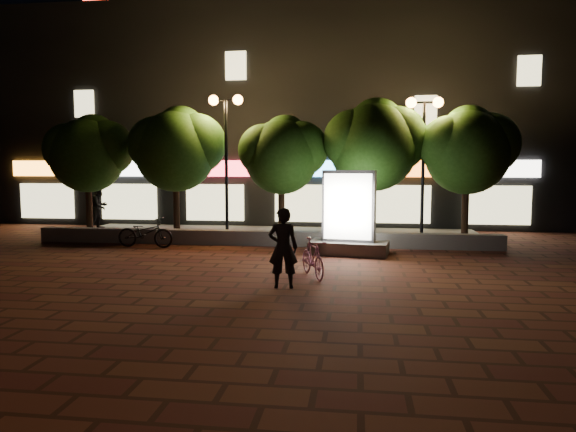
% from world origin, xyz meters
% --- Properties ---
extents(ground, '(80.00, 80.00, 0.00)m').
position_xyz_m(ground, '(0.00, 0.00, 0.00)').
color(ground, '#512819').
rests_on(ground, ground).
extents(retaining_wall, '(16.00, 0.45, 0.50)m').
position_xyz_m(retaining_wall, '(0.00, 4.00, 0.25)').
color(retaining_wall, slate).
rests_on(retaining_wall, ground).
extents(sidewalk, '(16.00, 5.00, 0.08)m').
position_xyz_m(sidewalk, '(0.00, 6.50, 0.04)').
color(sidewalk, slate).
rests_on(sidewalk, ground).
extents(building_block, '(28.00, 8.12, 11.30)m').
position_xyz_m(building_block, '(-0.01, 12.99, 5.00)').
color(building_block, black).
rests_on(building_block, ground).
extents(tree_far_left, '(3.36, 2.80, 4.63)m').
position_xyz_m(tree_far_left, '(-6.95, 5.46, 3.29)').
color(tree_far_left, black).
rests_on(tree_far_left, sidewalk).
extents(tree_left, '(3.60, 3.00, 4.89)m').
position_xyz_m(tree_left, '(-3.45, 5.46, 3.44)').
color(tree_left, black).
rests_on(tree_left, sidewalk).
extents(tree_mid, '(3.24, 2.70, 4.50)m').
position_xyz_m(tree_mid, '(0.55, 5.46, 3.22)').
color(tree_mid, black).
rests_on(tree_mid, sidewalk).
extents(tree_right, '(3.72, 3.10, 5.07)m').
position_xyz_m(tree_right, '(3.86, 5.46, 3.57)').
color(tree_right, black).
rests_on(tree_right, sidewalk).
extents(tree_far_right, '(3.48, 2.90, 4.76)m').
position_xyz_m(tree_far_right, '(7.05, 5.46, 3.37)').
color(tree_far_right, black).
rests_on(tree_far_right, sidewalk).
extents(street_lamp_left, '(1.26, 0.36, 5.18)m').
position_xyz_m(street_lamp_left, '(-1.50, 5.20, 4.03)').
color(street_lamp_left, black).
rests_on(street_lamp_left, sidewalk).
extents(street_lamp_right, '(1.26, 0.36, 4.98)m').
position_xyz_m(street_lamp_right, '(5.50, 5.20, 3.89)').
color(street_lamp_right, black).
rests_on(street_lamp_right, sidewalk).
extents(ad_kiosk, '(2.53, 1.52, 2.58)m').
position_xyz_m(ad_kiosk, '(3.01, 2.63, 1.04)').
color(ad_kiosk, slate).
rests_on(ad_kiosk, ground).
extents(scooter_pink, '(1.05, 1.65, 0.96)m').
position_xyz_m(scooter_pink, '(2.20, -0.89, 0.48)').
color(scooter_pink, '#F199DD').
rests_on(scooter_pink, ground).
extents(rider, '(0.70, 0.50, 1.81)m').
position_xyz_m(rider, '(1.64, -2.06, 0.90)').
color(rider, black).
rests_on(rider, ground).
extents(scooter_parked, '(1.92, 0.70, 1.00)m').
position_xyz_m(scooter_parked, '(-3.73, 3.00, 0.50)').
color(scooter_parked, black).
rests_on(scooter_parked, ground).
extents(pedestrian, '(0.84, 1.01, 1.87)m').
position_xyz_m(pedestrian, '(-7.49, 7.13, 1.01)').
color(pedestrian, black).
rests_on(pedestrian, sidewalk).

